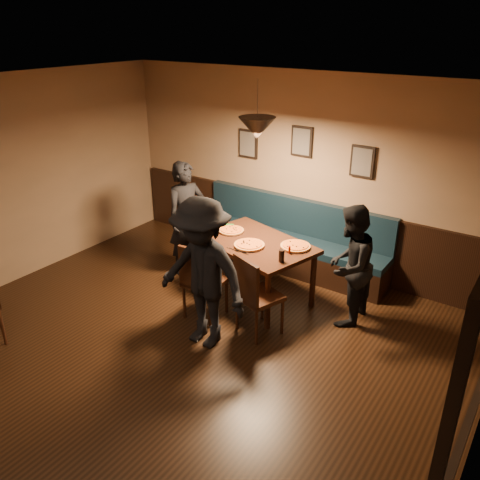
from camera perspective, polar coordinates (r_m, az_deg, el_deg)
The scene contains 24 objects.
floor at distance 5.29m, azimuth -12.57°, elevation -16.34°, with size 7.00×7.00×0.00m, color black.
ceiling at distance 4.10m, azimuth -16.19°, elevation 15.05°, with size 7.00×7.00×0.00m, color silver.
wall_back at distance 7.13m, azimuth 7.16°, elevation 7.86°, with size 6.00×6.00×0.00m, color #8C704F.
wall_right at distance 3.27m, azimuth 25.80°, elevation -16.18°, with size 7.00×7.00×0.00m, color #8C704F.
wainscot at distance 7.41m, azimuth 6.69°, elevation 1.11°, with size 5.88×0.06×1.00m, color black.
booth_bench at distance 7.19m, azimuth 5.67°, elevation 0.42°, with size 3.00×0.60×1.00m, color #0F232D, non-canonical shape.
picture_left at distance 7.47m, azimuth 0.95°, elevation 11.18°, with size 0.32×0.04×0.42m, color black.
picture_center at distance 6.99m, azimuth 7.24°, elevation 11.34°, with size 0.32×0.04×0.42m, color black.
picture_right at distance 6.67m, azimuth 14.08°, elevation 8.86°, with size 0.32×0.04×0.42m, color black.
pendant_lamp at distance 5.82m, azimuth 2.00°, elevation 12.94°, with size 0.44×0.44×0.25m, color black.
dining_table at distance 6.45m, azimuth 1.77°, elevation -3.43°, with size 1.48×0.95×0.79m, color black.
chair_near_left at distance 5.99m, azimuth -4.11°, elevation -4.68°, with size 0.44×0.44×1.00m, color #321E0D, non-canonical shape.
chair_near_right at distance 5.68m, azimuth 2.33°, elevation -6.37°, with size 0.44×0.44×1.00m, color black, non-canonical shape.
diner_left at distance 6.96m, azimuth -6.22°, elevation 2.48°, with size 0.60×0.39×1.65m, color black.
diner_right at distance 5.91m, azimuth 12.65°, elevation -2.95°, with size 0.73×0.57×1.50m, color black.
diner_front at distance 5.33m, azimuth -4.44°, elevation -3.98°, with size 1.13×0.65×1.75m, color black.
pizza_a at distance 6.56m, azimuth -1.02°, elevation 1.13°, with size 0.34×0.34×0.04m, color gold.
pizza_b at distance 6.13m, azimuth 1.09°, elevation -0.57°, with size 0.39×0.39×0.04m, color orange.
pizza_c at distance 6.14m, azimuth 6.48°, elevation -0.71°, with size 0.38×0.38×0.04m, color orange.
soda_glass at distance 5.75m, azimuth 4.87°, elevation -1.84°, with size 0.07×0.07×0.15m, color black.
tabasco_bottle at distance 5.96m, azimuth 5.79°, elevation -1.09°, with size 0.03×0.03×0.12m, color #921C04.
napkin_a at distance 6.74m, azimuth -1.45°, elevation 1.64°, with size 0.15×0.15×0.01m, color #1D6E21.
napkin_b at distance 6.35m, azimuth -4.13°, elevation 0.10°, with size 0.14×0.14×0.01m, color #1B671F.
cutlery_set at distance 6.01m, azimuth -0.32°, elevation -1.29°, with size 0.02×0.18×0.00m, color #B4B4B9.
Camera 1 is at (3.12, -2.59, 3.39)m, focal length 36.57 mm.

